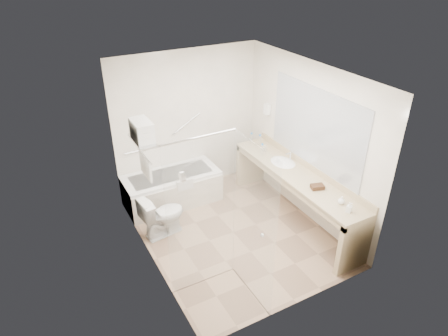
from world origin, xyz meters
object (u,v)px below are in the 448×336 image
toilet (163,215)px  vanity_counter (295,185)px  amenity_basket (317,187)px  water_bottle_left (260,140)px  bathtub (172,188)px

toilet → vanity_counter: bearing=-116.2°
amenity_basket → water_bottle_left: 1.60m
bathtub → amenity_basket: size_ratio=8.70×
vanity_counter → toilet: bearing=161.8°
bathtub → amenity_basket: 2.49m
amenity_basket → bathtub: bearing=128.9°
toilet → water_bottle_left: size_ratio=3.40×
bathtub → vanity_counter: vanity_counter is taller
bathtub → water_bottle_left: 1.73m
amenity_basket → water_bottle_left: water_bottle_left is taller
toilet → water_bottle_left: 2.16m
bathtub → toilet: toilet is taller
bathtub → vanity_counter: 2.09m
vanity_counter → toilet: size_ratio=3.96×
vanity_counter → water_bottle_left: 1.15m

